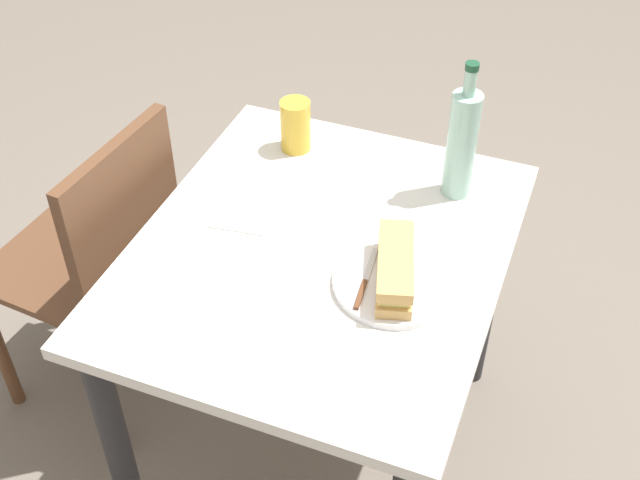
{
  "coord_description": "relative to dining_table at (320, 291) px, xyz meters",
  "views": [
    {
      "loc": [
        -1.2,
        -0.47,
        1.89
      ],
      "look_at": [
        0.0,
        0.0,
        0.75
      ],
      "focal_mm": 45.99,
      "sensor_mm": 36.0,
      "label": 1
    }
  ],
  "objects": [
    {
      "name": "beer_glass",
      "position": [
        0.32,
        0.19,
        0.2
      ],
      "size": [
        0.07,
        0.07,
        0.13
      ],
      "primitive_type": "cylinder",
      "color": "gold",
      "rests_on": "dining_table"
    },
    {
      "name": "chair_far",
      "position": [
        -0.01,
        0.58,
        -0.09
      ],
      "size": [
        0.43,
        0.43,
        0.87
      ],
      "color": "brown",
      "rests_on": "ground"
    },
    {
      "name": "water_bottle",
      "position": [
        0.29,
        -0.22,
        0.27
      ],
      "size": [
        0.07,
        0.07,
        0.33
      ],
      "color": "#99C6B7",
      "rests_on": "dining_table"
    },
    {
      "name": "dining_table",
      "position": [
        0.0,
        0.0,
        0.0
      ],
      "size": [
        0.91,
        0.77,
        0.73
      ],
      "color": "silver",
      "rests_on": "ground"
    },
    {
      "name": "paper_napkin",
      "position": [
        0.05,
        0.21,
        0.13
      ],
      "size": [
        0.16,
        0.16,
        0.0
      ],
      "primitive_type": "cube",
      "rotation": [
        0.0,
        0.0,
        0.13
      ],
      "color": "white",
      "rests_on": "dining_table"
    },
    {
      "name": "baguette_sandwich_near",
      "position": [
        -0.05,
        -0.18,
        0.18
      ],
      "size": [
        0.23,
        0.13,
        0.07
      ],
      "color": "tan",
      "rests_on": "plate_near"
    },
    {
      "name": "ground_plane",
      "position": [
        0.0,
        0.0,
        -0.59
      ],
      "size": [
        8.0,
        8.0,
        0.0
      ],
      "primitive_type": "plane",
      "color": "#6B6056"
    },
    {
      "name": "plate_near",
      "position": [
        -0.05,
        -0.18,
        0.14
      ],
      "size": [
        0.25,
        0.25,
        0.01
      ],
      "primitive_type": "cylinder",
      "color": "white",
      "rests_on": "dining_table"
    },
    {
      "name": "knife_near",
      "position": [
        -0.08,
        -0.13,
        0.15
      ],
      "size": [
        0.18,
        0.03,
        0.01
      ],
      "color": "silver",
      "rests_on": "plate_near"
    }
  ]
}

